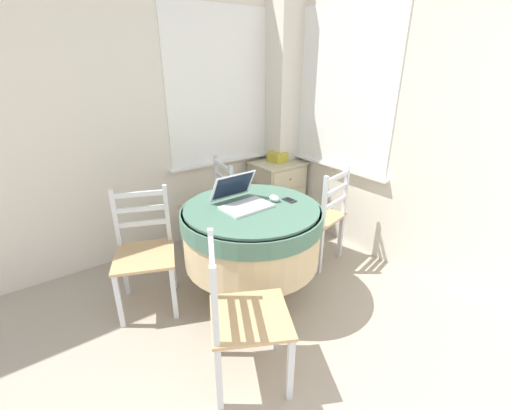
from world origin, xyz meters
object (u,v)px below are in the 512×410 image
Objects in this scene: dining_chair_left_flank at (145,252)px; storage_box at (278,157)px; laptop at (242,199)px; computer_mouse at (274,198)px; cell_phone at (289,200)px; dining_chair_near_right_window at (319,216)px; dining_chair_camera_near at (242,317)px; round_dining_table at (252,230)px; corner_cabinet at (277,193)px; dining_chair_near_back_window at (210,209)px.

dining_chair_left_flank reaches higher than storage_box.
laptop is 3.86× the size of computer_mouse.
dining_chair_near_right_window is at bearing 15.82° from cell_phone.
dining_chair_camera_near is (-0.80, -0.54, -0.32)m from cell_phone.
dining_chair_left_flank is (-0.19, 0.99, 0.00)m from dining_chair_camera_near.
computer_mouse is 0.50× the size of storage_box.
round_dining_table is 1.44× the size of corner_cabinet.
laptop is at bearing -140.67° from storage_box.
corner_cabinet is (0.69, 0.97, -0.40)m from cell_phone.
cell_phone is 1.01m from dining_chair_camera_near.
cell_phone is 0.12× the size of dining_chair_camera_near.
dining_chair_near_right_window is at bearing 4.65° from round_dining_table.
dining_chair_near_right_window and dining_chair_left_flank have the same top height.
laptop is 0.41× the size of dining_chair_near_back_window.
dining_chair_near_back_window is at bearing 67.25° from dining_chair_camera_near.
computer_mouse is 1.03m from dining_chair_left_flank.
laptop reaches higher than storage_box.
corner_cabinet is (1.68, 0.52, -0.08)m from dining_chair_left_flank.
round_dining_table is 0.25m from laptop.
dining_chair_near_back_window is at bearing 80.37° from laptop.
dining_chair_near_back_window is at bearing 134.91° from dining_chair_near_right_window.
dining_chair_near_right_window is 0.94m from storage_box.
corner_cabinet is at bearing 45.37° from dining_chair_camera_near.
cell_phone is 1.22m from storage_box.
dining_chair_left_flank is at bearing -162.76° from corner_cabinet.
dining_chair_near_back_window is at bearing 84.30° from round_dining_table.
computer_mouse is at bearing -172.29° from dining_chair_near_right_window.
cell_phone is at bearing 33.84° from dining_chair_camera_near.
dining_chair_near_right_window is 1.00× the size of dining_chair_camera_near.
dining_chair_near_back_window reaches higher than storage_box.
dining_chair_camera_near is at bearing -146.16° from cell_phone.
cell_phone is at bearing -125.40° from storage_box.
laptop reaches higher than dining_chair_left_flank.
storage_box is at bearing 54.60° from cell_phone.
dining_chair_left_flank is (-0.69, 0.37, -0.12)m from round_dining_table.
corner_cabinet is (0.98, 0.89, -0.20)m from round_dining_table.
dining_chair_camera_near is at bearing -134.63° from corner_cabinet.
cell_phone is 0.12× the size of dining_chair_left_flank.
dining_chair_near_back_window and dining_chair_near_right_window have the same top height.
dining_chair_near_back_window is 1.24× the size of corner_cabinet.
laptop is at bearing 158.16° from cell_phone.
dining_chair_left_flank reaches higher than cell_phone.
dining_chair_near_back_window is 1.50m from dining_chair_camera_near.
storage_box reaches higher than cell_phone.
laptop is 0.37m from cell_phone.
dining_chair_near_back_window is 0.87m from dining_chair_left_flank.
dining_chair_near_back_window is (0.08, 0.78, -0.12)m from round_dining_table.
cell_phone is 0.60m from dining_chair_near_right_window.
computer_mouse is at bearing 40.34° from dining_chair_camera_near.
storage_box is (0.80, 0.93, -0.01)m from computer_mouse.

